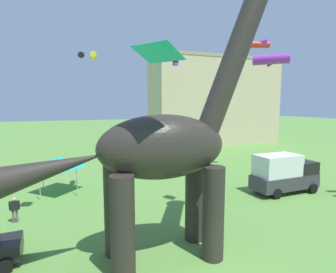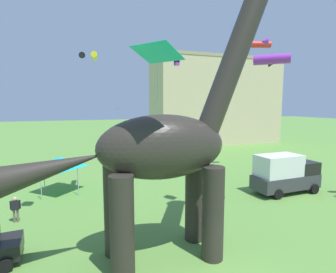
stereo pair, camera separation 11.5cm
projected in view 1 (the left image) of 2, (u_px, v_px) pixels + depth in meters
The scene contains 11 objects.
dinosaur_sculpture at pixel (162, 147), 12.29m from camera, with size 14.06×2.98×14.69m.
parked_box_truck at pixel (284, 173), 22.04m from camera, with size 5.66×2.38×3.20m.
person_strolling_adult at pixel (14, 207), 16.45m from camera, with size 0.60×0.27×1.61m.
festival_canopy_tent at pixel (59, 162), 21.91m from camera, with size 3.15×3.15×3.00m.
kite_high_right at pixel (158, 53), 9.99m from camera, with size 1.98×2.12×2.24m.
kite_high_left at pixel (271, 60), 16.97m from camera, with size 2.23×2.24×0.64m.
kite_apex at pixel (116, 109), 30.59m from camera, with size 0.79×0.97×0.22m.
kite_near_low at pixel (176, 62), 29.27m from camera, with size 0.53×0.53×0.68m.
kite_near_high at pixel (91, 56), 19.76m from camera, with size 1.42×1.61×0.46m.
kite_mid_center at pixel (258, 44), 27.22m from camera, with size 2.50×2.36×0.71m.
background_building_block at pixel (214, 101), 49.96m from camera, with size 23.93×8.22×15.64m.
Camera 1 is at (-5.76, -7.32, 7.26)m, focal length 28.76 mm.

